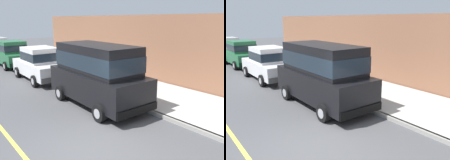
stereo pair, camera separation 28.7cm
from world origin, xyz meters
The scene contains 10 objects.
ground_plane centered at (0.00, 0.00, 0.00)m, with size 80.00×80.00×0.00m, color #4C4C4F.
curb centered at (3.20, 0.00, 0.07)m, with size 0.16×64.00×0.14m, color gray.
sidewalk centered at (5.00, 0.00, 0.07)m, with size 3.60×64.00×0.14m, color #B7B5AD.
car_black_van centered at (2.21, 2.78, 1.39)m, with size 2.19×4.93×2.52m.
car_white_sedan centered at (2.10, 8.37, 0.98)m, with size 2.09×4.63×1.92m.
car_green_sedan centered at (2.11, 13.71, 0.98)m, with size 2.08×4.62×1.92m.
car_silver_hatchback centered at (2.20, 18.49, 0.98)m, with size 2.04×3.85×1.88m.
dog_grey centered at (4.75, 3.46, 0.43)m, with size 0.71×0.40×0.49m.
fire_hydrant centered at (3.65, 5.43, 0.48)m, with size 0.34×0.24×0.72m.
building_facade centered at (7.10, 6.38, 1.87)m, with size 0.50×20.00×3.74m, color #8C5B42.
Camera 2 is at (-3.09, -5.16, 3.49)m, focal length 38.33 mm.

